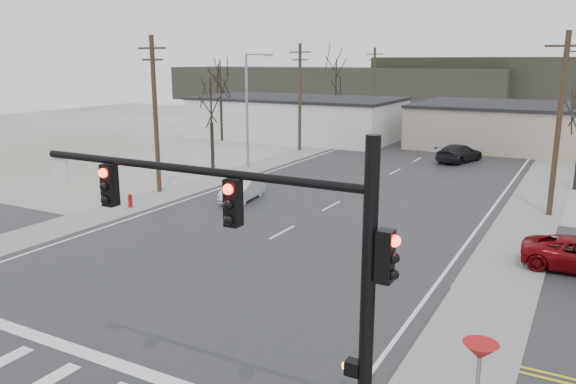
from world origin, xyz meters
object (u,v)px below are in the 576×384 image
fire_hydrant (130,201)px  sedan_crossing (242,190)px  car_far_a (459,153)px  car_far_b (430,127)px  traffic_signal_mast (279,254)px

fire_hydrant → sedan_crossing: size_ratio=0.22×
car_far_a → car_far_b: size_ratio=1.19×
sedan_crossing → car_far_b: (1.55, 38.29, 0.08)m
fire_hydrant → sedan_crossing: bearing=43.9°
sedan_crossing → car_far_b: car_far_b is taller
traffic_signal_mast → fire_hydrant: (-18.09, 14.20, -4.22)m
traffic_signal_mast → car_far_b: bearing=101.6°
traffic_signal_mast → car_far_b: (-11.74, 57.12, -3.89)m
traffic_signal_mast → sedan_crossing: 23.39m
car_far_a → car_far_b: 19.54m
car_far_a → car_far_b: car_far_a is taller
traffic_signal_mast → sedan_crossing: (-13.29, 18.83, -3.97)m
sedan_crossing → car_far_b: bearing=79.9°
car_far_b → traffic_signal_mast: bearing=-66.6°
traffic_signal_mast → fire_hydrant: 23.39m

